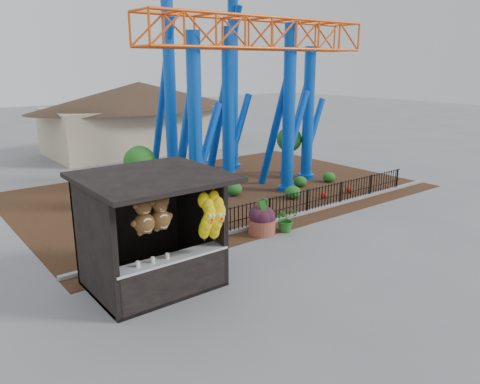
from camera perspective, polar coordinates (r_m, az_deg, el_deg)
ground at (r=13.84m, az=3.11°, el=-9.49°), size 120.00×120.00×0.00m
mulch_bed at (r=22.10m, az=-2.60°, el=0.19°), size 18.00×12.00×0.02m
curb at (r=18.40m, az=6.45°, el=-2.91°), size 18.00×0.18×0.12m
prize_booth at (r=12.36m, az=-10.17°, el=-5.05°), size 3.50×3.40×3.12m
picket_fence at (r=18.88m, az=8.45°, el=-1.10°), size 12.20×0.06×1.00m
roller_coaster at (r=22.17m, az=-0.70°, el=17.06°), size 11.00×6.37×10.82m
terracotta_planter at (r=16.50m, az=2.67°, el=-4.23°), size 1.15×1.15×0.55m
planter_foliage at (r=16.31m, az=2.70°, el=-2.26°), size 0.70×0.70×0.64m
potted_plant at (r=16.76m, az=5.64°, el=-3.30°), size 0.94×0.85×0.92m
landscaping at (r=21.01m, az=3.61°, el=0.15°), size 8.67×3.74×0.60m
pavilion at (r=32.83m, az=-12.11°, el=10.33°), size 15.00×15.00×4.80m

